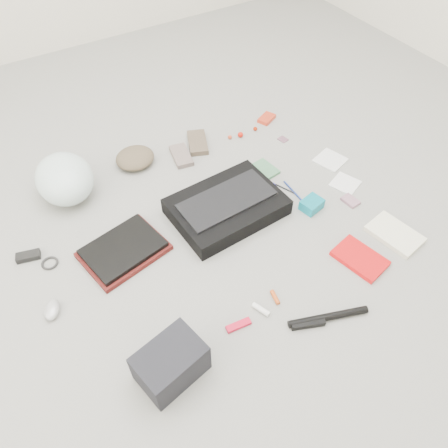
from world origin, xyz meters
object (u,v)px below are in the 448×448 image
bike_helmet (65,179)px  camera_bag (171,363)px  book_red (360,258)px  messenger_bag (227,207)px  accordion_wallet (312,205)px  laptop (123,248)px

bike_helmet → camera_bag: (0.02, -1.04, -0.02)m
bike_helmet → camera_bag: 1.04m
book_red → messenger_bag: bearing=110.2°
accordion_wallet → messenger_bag: bearing=140.6°
laptop → book_red: size_ratio=1.47×
messenger_bag → laptop: (-0.49, 0.03, -0.01)m
camera_bag → messenger_bag: bearing=32.6°
camera_bag → book_red: size_ratio=1.07×
messenger_bag → book_red: messenger_bag is taller
messenger_bag → accordion_wallet: bearing=-30.1°
messenger_bag → book_red: 0.62m
messenger_bag → laptop: size_ratio=1.57×
bike_helmet → accordion_wallet: size_ratio=3.35×
book_red → accordion_wallet: (0.02, 0.34, 0.01)m
camera_bag → accordion_wallet: (0.90, 0.36, -0.05)m
messenger_bag → laptop: bearing=173.8°
bike_helmet → camera_bag: bike_helmet is taller
laptop → camera_bag: size_ratio=1.38×
messenger_bag → accordion_wallet: 0.39m
messenger_bag → accordion_wallet: (0.35, -0.18, -0.02)m
camera_bag → book_red: 0.89m
laptop → book_red: (0.83, -0.55, -0.02)m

